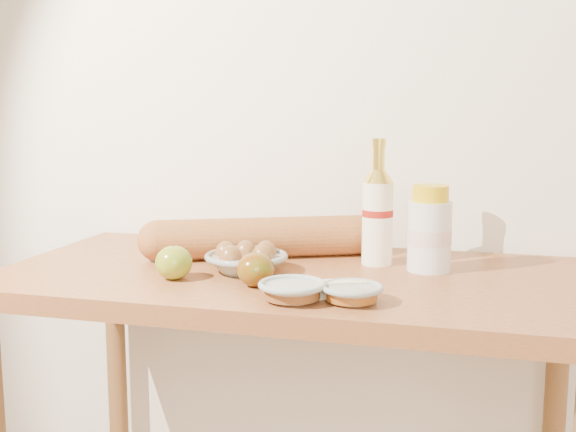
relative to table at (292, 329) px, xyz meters
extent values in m
cube|color=white|center=(0.00, 0.33, 0.52)|extent=(3.50, 0.02, 2.60)
cube|color=#A86536|center=(0.00, 0.00, 0.10)|extent=(1.20, 0.60, 0.04)
cylinder|color=brown|center=(-0.55, 0.25, -0.35)|extent=(0.05, 0.05, 0.86)
cylinder|color=white|center=(0.16, 0.11, 0.21)|extent=(0.07, 0.07, 0.18)
cylinder|color=maroon|center=(0.16, 0.11, 0.23)|extent=(0.08, 0.08, 0.01)
cone|color=yellow|center=(0.16, 0.11, 0.31)|extent=(0.07, 0.07, 0.03)
cylinder|color=yellow|center=(0.16, 0.11, 0.35)|extent=(0.03, 0.03, 0.05)
cylinder|color=yellow|center=(0.16, 0.11, 0.38)|extent=(0.03, 0.03, 0.02)
cylinder|color=silver|center=(0.27, 0.08, 0.20)|extent=(0.11, 0.11, 0.14)
cylinder|color=beige|center=(0.27, 0.08, 0.20)|extent=(0.11, 0.11, 0.03)
cylinder|color=#DCB20B|center=(0.27, 0.08, 0.28)|extent=(0.09, 0.09, 0.03)
torus|color=gray|center=(-0.09, -0.03, 0.16)|extent=(0.22, 0.22, 0.01)
ellipsoid|color=brown|center=(-0.11, -0.06, 0.15)|extent=(0.06, 0.06, 0.06)
ellipsoid|color=brown|center=(-0.05, -0.04, 0.15)|extent=(0.06, 0.06, 0.06)
ellipsoid|color=brown|center=(-0.10, 0.00, 0.15)|extent=(0.06, 0.06, 0.06)
ellipsoid|color=brown|center=(-0.14, -0.02, 0.15)|extent=(0.06, 0.06, 0.06)
ellipsoid|color=brown|center=(-0.06, 0.01, 0.15)|extent=(0.06, 0.06, 0.06)
cylinder|color=#AD6B34|center=(-0.10, 0.11, 0.17)|extent=(0.45, 0.27, 0.09)
sphere|color=#AD6B34|center=(-0.31, 0.02, 0.17)|extent=(0.12, 0.12, 0.09)
sphere|color=#AD6B34|center=(0.10, 0.20, 0.17)|extent=(0.12, 0.12, 0.09)
ellipsoid|color=olive|center=(-0.21, -0.12, 0.16)|extent=(0.10, 0.10, 0.07)
cylinder|color=#4F311A|center=(-0.21, -0.12, 0.19)|extent=(0.01, 0.01, 0.01)
ellipsoid|color=maroon|center=(-0.03, -0.14, 0.16)|extent=(0.09, 0.09, 0.07)
cylinder|color=#4D3719|center=(-0.03, -0.14, 0.18)|extent=(0.01, 0.01, 0.01)
torus|color=#93A19B|center=(0.06, -0.21, 0.15)|extent=(0.12, 0.12, 0.01)
cylinder|color=brown|center=(0.06, -0.21, 0.14)|extent=(0.10, 0.10, 0.02)
torus|color=gray|center=(0.16, -0.20, 0.15)|extent=(0.14, 0.14, 0.01)
cylinder|color=brown|center=(0.16, -0.20, 0.14)|extent=(0.11, 0.11, 0.02)
cube|color=beige|center=(0.13, -0.17, 0.14)|extent=(0.11, 0.07, 0.03)
cube|color=beige|center=(0.13, -0.17, 0.14)|extent=(0.06, 0.05, 0.03)
camera|label=1|loc=(0.37, -1.40, 0.47)|focal=45.00mm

